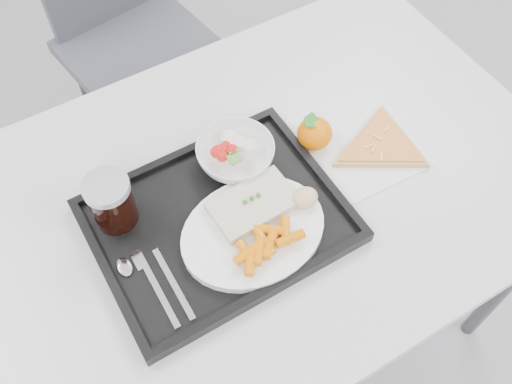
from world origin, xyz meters
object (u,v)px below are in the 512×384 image
(chair, at_px, (127,15))
(table, at_px, (258,205))
(pizza_slice, at_px, (381,145))
(cola_glass, at_px, (111,201))
(dinner_plate, at_px, (253,232))
(tray, at_px, (218,222))
(salad_bowl, at_px, (235,154))
(tangerine, at_px, (315,133))

(chair, bearing_deg, table, -93.57)
(pizza_slice, bearing_deg, cola_glass, 167.88)
(chair, bearing_deg, cola_glass, -111.98)
(dinner_plate, relative_size, pizza_slice, 1.09)
(tray, distance_m, pizza_slice, 0.37)
(tray, bearing_deg, dinner_plate, -55.68)
(tray, height_order, salad_bowl, salad_bowl)
(cola_glass, bearing_deg, table, -14.32)
(chair, distance_m, salad_bowl, 0.82)
(salad_bowl, distance_m, pizza_slice, 0.30)
(pizza_slice, bearing_deg, tray, 178.02)
(chair, bearing_deg, tray, -100.20)
(dinner_plate, xyz_separation_m, cola_glass, (-0.20, 0.16, 0.05))
(table, distance_m, dinner_plate, 0.14)
(pizza_slice, bearing_deg, tangerine, 145.16)
(cola_glass, relative_size, tangerine, 1.26)
(dinner_plate, bearing_deg, salad_bowl, 71.08)
(tray, bearing_deg, pizza_slice, -1.98)
(tray, distance_m, salad_bowl, 0.14)
(chair, bearing_deg, dinner_plate, -97.19)
(salad_bowl, bearing_deg, chair, 85.30)
(tangerine, distance_m, pizza_slice, 0.14)
(table, relative_size, tangerine, 13.99)
(table, xyz_separation_m, tangerine, (0.15, 0.03, 0.10))
(salad_bowl, xyz_separation_m, pizza_slice, (0.27, -0.11, -0.03))
(table, height_order, tray, tray)
(table, relative_size, pizza_slice, 4.85)
(chair, distance_m, tangerine, 0.86)
(tangerine, bearing_deg, pizza_slice, -34.84)
(dinner_plate, height_order, tangerine, tangerine)
(salad_bowl, distance_m, cola_glass, 0.25)
(dinner_plate, xyz_separation_m, salad_bowl, (0.05, 0.16, 0.01))
(table, relative_size, chair, 1.29)
(salad_bowl, height_order, cola_glass, cola_glass)
(chair, xyz_separation_m, pizza_slice, (0.21, -0.89, 0.22))
(table, bearing_deg, tray, -162.64)
(pizza_slice, bearing_deg, chair, 103.21)
(tray, bearing_deg, table, 17.36)
(tangerine, bearing_deg, cola_glass, 175.18)
(tangerine, relative_size, pizza_slice, 0.35)
(table, bearing_deg, salad_bowl, 99.70)
(cola_glass, relative_size, pizza_slice, 0.44)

